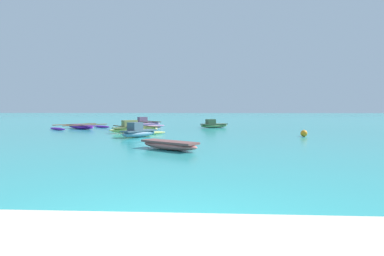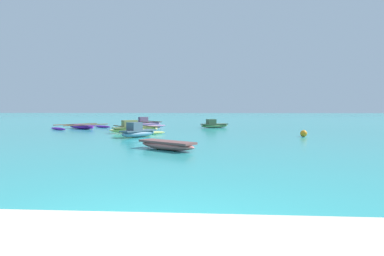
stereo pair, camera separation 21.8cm
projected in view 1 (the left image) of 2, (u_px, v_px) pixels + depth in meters
The scene contains 8 objects.
ground_plane at pixel (148, 254), 3.34m from camera, with size 240.00×240.00×0.00m.
moored_boat_0 at pixel (169, 145), 11.93m from camera, with size 2.69×2.19×0.35m.
moored_boat_1 at pixel (81, 127), 24.55m from camera, with size 4.44×4.74×0.39m.
moored_boat_2 at pixel (135, 129), 20.44m from camera, with size 4.43×4.65×0.87m.
moored_boat_3 at pixel (146, 123), 28.29m from camera, with size 3.84×4.02×0.89m.
moored_boat_4 at pixel (139, 132), 17.26m from camera, with size 1.96×2.45×0.86m.
moored_boat_5 at pixel (213, 125), 25.94m from camera, with size 2.62×1.78×0.75m.
mooring_buoy_0 at pixel (304, 133), 17.57m from camera, with size 0.39×0.39×0.39m.
Camera 1 is at (0.67, -3.22, 1.62)m, focal length 28.00 mm.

